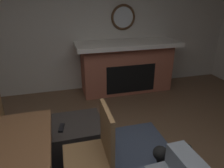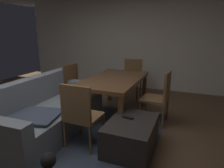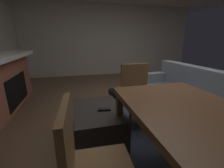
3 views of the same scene
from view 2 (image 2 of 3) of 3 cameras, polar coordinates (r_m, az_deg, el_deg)
The scene contains 12 objects.
floor at distance 3.05m, azimuth -16.74°, elevation -16.76°, with size 8.36×8.36×0.00m, color brown.
wall_right_window_side at distance 5.73m, azimuth 4.91°, elevation 11.70°, with size 0.12×6.54×2.50m, color white.
area_rug at distance 3.10m, azimuth -6.98°, elevation -15.50°, with size 2.60×2.00×0.01m, color #3D475B.
couch at distance 3.35m, azimuth -18.40°, elevation -8.02°, with size 2.11×0.98×0.86m.
ottoman_coffee_table at distance 2.77m, azimuth 5.67°, elevation -14.66°, with size 0.85×0.61×0.41m, color #2D2826.
tv_remote at distance 2.74m, azimuth 4.69°, elevation -9.76°, with size 0.05×0.16×0.02m, color black.
dining_table at distance 3.65m, azimuth 0.58°, elevation 0.58°, with size 1.64×0.95×0.74m.
dining_chair_south at distance 3.47m, azimuth 13.96°, elevation -3.03°, with size 0.46×0.46×0.93m.
dining_chair_west at distance 2.67m, azimuth -9.24°, elevation -8.34°, with size 0.45×0.45×0.93m.
dining_chair_north at distance 4.08m, azimuth -10.75°, elevation -0.17°, with size 0.48×0.48×0.93m.
dining_chair_east at distance 4.80m, azimuth 5.88°, elevation 2.28°, with size 0.46×0.46×0.93m.
potted_plant at distance 5.34m, azimuth -18.35°, elevation 0.21°, with size 0.38×0.38×0.51m.
Camera 2 is at (-1.97, -1.71, 1.57)m, focal length 31.17 mm.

